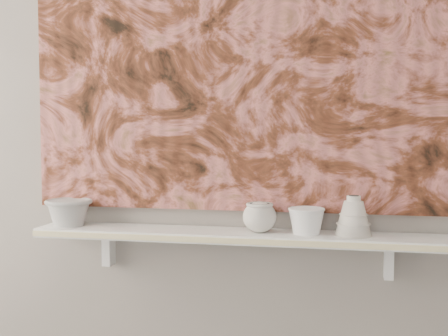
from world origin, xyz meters
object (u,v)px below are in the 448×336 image
(painting, at_px, (243,50))
(bell_vessel, at_px, (353,216))
(bowl_white, at_px, (306,221))
(shelf, at_px, (239,236))
(bowl_grey, at_px, (69,212))
(cup_cream, at_px, (260,217))

(painting, bearing_deg, bell_vessel, -12.16)
(painting, height_order, bowl_white, painting)
(shelf, height_order, bowl_grey, bowl_grey)
(cup_cream, bearing_deg, painting, 130.88)
(bowl_grey, distance_m, cup_cream, 0.68)
(bowl_grey, bearing_deg, cup_cream, 0.00)
(bowl_grey, bearing_deg, bell_vessel, 0.00)
(bowl_grey, relative_size, bell_vessel, 1.28)
(bowl_white, bearing_deg, bowl_grey, 180.00)
(bowl_grey, height_order, cup_cream, cup_cream)
(bowl_grey, relative_size, cup_cream, 1.48)
(bowl_white, bearing_deg, cup_cream, 180.00)
(bowl_grey, xyz_separation_m, cup_cream, (0.68, 0.00, 0.00))
(shelf, height_order, bowl_white, bowl_white)
(shelf, distance_m, cup_cream, 0.10)
(painting, relative_size, cup_cream, 13.39)
(bowl_grey, xyz_separation_m, bowl_white, (0.84, 0.00, -0.00))
(shelf, xyz_separation_m, bowl_white, (0.22, 0.00, 0.06))
(cup_cream, xyz_separation_m, bell_vessel, (0.30, 0.00, 0.01))
(painting, bearing_deg, cup_cream, -49.12)
(painting, distance_m, bowl_grey, 0.83)
(bowl_white, bearing_deg, bell_vessel, 0.00)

